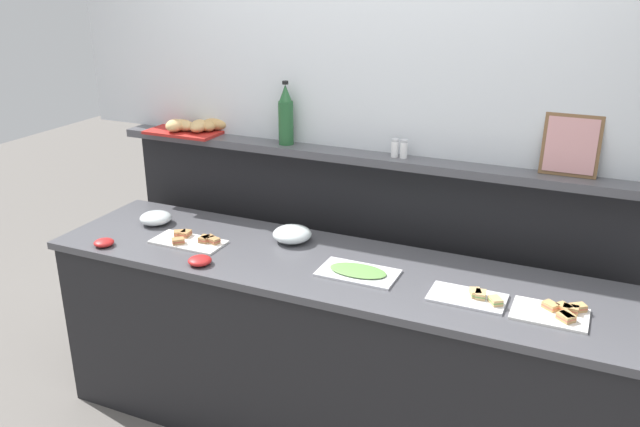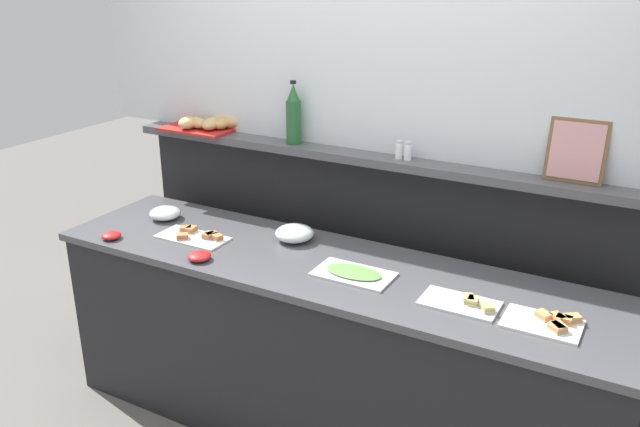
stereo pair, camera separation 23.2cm
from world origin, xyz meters
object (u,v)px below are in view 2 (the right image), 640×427
at_px(condiment_bowl_cream, 111,236).
at_px(salt_shaker, 399,150).
at_px(sandwich_platter_front, 195,236).
at_px(wine_bottle_green, 294,116).
at_px(bread_basket, 206,125).
at_px(glass_bowl_medium, 165,214).
at_px(framed_picture, 576,151).
at_px(sandwich_platter_side, 549,323).
at_px(condiment_bowl_dark, 199,256).
at_px(glass_bowl_large, 295,234).
at_px(sandwich_platter_rear, 464,303).
at_px(pepper_shaker, 408,151).
at_px(cold_cuts_platter, 354,273).

distance_m(condiment_bowl_cream, salt_shaker, 1.44).
relative_size(sandwich_platter_front, wine_bottle_green, 1.11).
distance_m(condiment_bowl_cream, bread_basket, 0.80).
distance_m(glass_bowl_medium, framed_picture, 2.01).
relative_size(sandwich_platter_side, condiment_bowl_dark, 2.66).
bearing_deg(wine_bottle_green, glass_bowl_large, -59.31).
bearing_deg(bread_basket, framed_picture, 1.16).
distance_m(sandwich_platter_rear, glass_bowl_large, 0.94).
xyz_separation_m(glass_bowl_large, salt_shaker, (0.41, 0.27, 0.41)).
xyz_separation_m(salt_shaker, bread_basket, (-1.13, -0.00, -0.01)).
xyz_separation_m(glass_bowl_medium, condiment_bowl_dark, (0.48, -0.32, -0.01)).
bearing_deg(bread_basket, sandwich_platter_front, -59.59).
xyz_separation_m(sandwich_platter_rear, sandwich_platter_front, (-1.34, 0.02, 0.00)).
bearing_deg(framed_picture, glass_bowl_large, -165.08).
bearing_deg(salt_shaker, glass_bowl_large, -146.04).
relative_size(sandwich_platter_rear, sandwich_platter_front, 0.86).
distance_m(condiment_bowl_cream, framed_picture, 2.15).
relative_size(sandwich_platter_rear, wine_bottle_green, 0.95).
height_order(pepper_shaker, framed_picture, framed_picture).
distance_m(salt_shaker, pepper_shaker, 0.04).
relative_size(sandwich_platter_front, glass_bowl_medium, 2.18).
bearing_deg(pepper_shaker, salt_shaker, 180.00).
bearing_deg(sandwich_platter_front, condiment_bowl_cream, -150.44).
height_order(sandwich_platter_side, framed_picture, framed_picture).
distance_m(sandwich_platter_rear, glass_bowl_medium, 1.65).
xyz_separation_m(cold_cuts_platter, bread_basket, (-1.14, 0.48, 0.42)).
height_order(cold_cuts_platter, condiment_bowl_dark, condiment_bowl_dark).
bearing_deg(salt_shaker, condiment_bowl_cream, -150.09).
relative_size(sandwich_platter_front, glass_bowl_large, 1.88).
xyz_separation_m(glass_bowl_medium, condiment_bowl_cream, (-0.05, -0.33, -0.01)).
xyz_separation_m(sandwich_platter_side, salt_shaker, (-0.82, 0.50, 0.43)).
height_order(wine_bottle_green, framed_picture, wine_bottle_green).
bearing_deg(salt_shaker, bread_basket, -180.00).
bearing_deg(salt_shaker, pepper_shaker, 0.00).
bearing_deg(condiment_bowl_dark, cold_cuts_platter, 16.33).
relative_size(sandwich_platter_front, framed_picture, 1.35).
bearing_deg(pepper_shaker, framed_picture, 3.05).
relative_size(glass_bowl_large, pepper_shaker, 2.15).
bearing_deg(glass_bowl_large, sandwich_platter_side, -10.57).
distance_m(bread_basket, framed_picture, 1.90).
xyz_separation_m(cold_cuts_platter, glass_bowl_medium, (-1.15, 0.12, 0.02)).
distance_m(sandwich_platter_side, bread_basket, 2.06).
relative_size(sandwich_platter_rear, salt_shaker, 3.46).
bearing_deg(framed_picture, sandwich_platter_front, -161.90).
distance_m(cold_cuts_platter, condiment_bowl_dark, 0.70).
bearing_deg(wine_bottle_green, cold_cuts_platter, -39.56).
distance_m(glass_bowl_large, bread_basket, 0.87).
relative_size(glass_bowl_large, framed_picture, 0.72).
xyz_separation_m(glass_bowl_large, wine_bottle_green, (-0.16, 0.28, 0.50)).
height_order(sandwich_platter_side, salt_shaker, salt_shaker).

